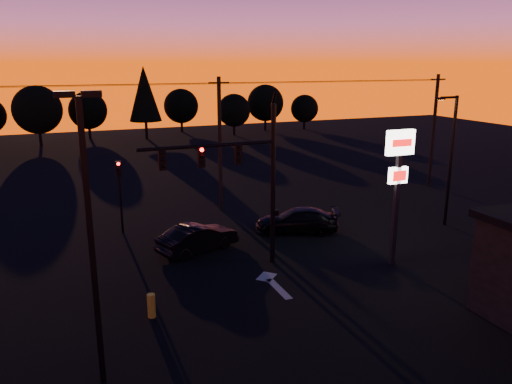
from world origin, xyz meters
TOP-DOWN VIEW (x-y plane):
  - ground at (0.00, 0.00)m, footprint 120.00×120.00m
  - lane_arrow at (0.50, 1.67)m, footprint 1.20×3.10m
  - traffic_signal_mast at (-0.10, 3.99)m, footprint 6.79×0.52m
  - secondary_signal at (-5.00, 11.49)m, footprint 0.30×0.31m
  - parking_lot_light at (-7.50, -3.00)m, footprint 1.25×0.30m
  - pylon_sign at (7.00, 1.50)m, footprint 1.50×0.28m
  - streetlight at (13.91, 5.50)m, footprint 1.55×0.35m
  - utility_pole_1 at (2.00, 14.00)m, footprint 1.40×0.26m
  - utility_pole_2 at (20.00, 14.00)m, footprint 1.40×0.26m
  - power_wires at (2.00, 14.00)m, footprint 36.00×1.22m
  - bollard at (-5.28, 0.58)m, footprint 0.33×0.33m
  - tree_2 at (-10.00, 48.00)m, footprint 5.77×5.78m
  - tree_3 at (-4.00, 52.00)m, footprint 4.95×4.95m
  - tree_4 at (3.00, 49.00)m, footprint 4.18×4.18m
  - tree_5 at (9.00, 54.00)m, footprint 4.95×4.95m
  - tree_6 at (15.00, 48.00)m, footprint 4.54×4.54m
  - tree_7 at (21.00, 51.00)m, footprint 5.36×5.36m
  - tree_8 at (27.00, 50.00)m, footprint 4.12×4.12m
  - car_mid at (-1.61, 6.89)m, footprint 4.78×3.06m
  - car_right at (4.74, 7.72)m, footprint 5.34×3.76m

SIDE VIEW (x-z plane):
  - ground at x=0.00m, z-range 0.00..0.00m
  - lane_arrow at x=0.50m, z-range 0.00..0.01m
  - bollard at x=-5.28m, z-range 0.00..0.98m
  - car_right at x=4.74m, z-range 0.00..1.44m
  - car_mid at x=-1.61m, z-range 0.00..1.49m
  - secondary_signal at x=-5.00m, z-range 0.69..5.04m
  - tree_8 at x=27.00m, z-range 0.53..5.71m
  - tree_6 at x=15.00m, z-range 0.58..6.29m
  - tree_3 at x=-4.00m, z-range 0.63..6.86m
  - tree_5 at x=9.00m, z-range 0.63..6.86m
  - tree_7 at x=21.00m, z-range 0.69..7.43m
  - tree_2 at x=-10.00m, z-range 0.74..8.00m
  - streetlight at x=13.91m, z-range 0.42..8.42m
  - utility_pole_1 at x=2.00m, z-range 0.09..9.09m
  - utility_pole_2 at x=20.00m, z-range 0.09..9.09m
  - pylon_sign at x=7.00m, z-range 1.51..8.31m
  - traffic_signal_mast at x=-0.10m, z-range 0.65..9.23m
  - parking_lot_light at x=-7.50m, z-range 0.70..9.84m
  - tree_4 at x=3.00m, z-range 1.18..10.68m
  - power_wires at x=2.00m, z-range 8.53..8.60m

